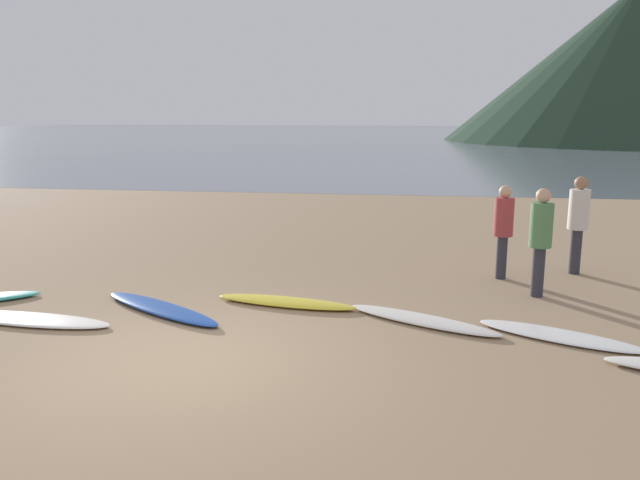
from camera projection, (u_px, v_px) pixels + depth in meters
The scene contains 11 objects.
ground_plane at pixel (312, 224), 17.30m from camera, with size 120.00×120.00×0.20m, color #997C5B.
ocean_water at pixel (387, 137), 71.17m from camera, with size 140.00×100.00×0.01m, color slate.
headland_hill at pixel (635, 62), 60.04m from camera, with size 35.24×35.24×14.74m, color #1E3323.
surfboard_2 at pixel (29, 319), 9.02m from camera, with size 2.54×0.58×0.07m, color silver.
surfboard_3 at pixel (161, 308), 9.48m from camera, with size 2.53×0.48×0.10m, color #1E479E.
surfboard_4 at pixel (286, 302), 9.80m from camera, with size 2.26×0.49×0.10m, color yellow.
surfboard_5 at pixel (422, 320), 8.98m from camera, with size 2.35×0.48×0.08m, color silver.
surfboard_6 at pixel (559, 336), 8.37m from camera, with size 2.16×0.56×0.07m, color white.
person_1 at pixel (503, 224), 11.15m from camera, with size 0.34×0.34×1.67m.
person_2 at pixel (541, 233), 10.06m from camera, with size 0.36×0.36×1.76m.
person_3 at pixel (578, 217), 11.48m from camera, with size 0.36×0.36×1.79m.
Camera 1 is at (2.59, -6.83, 2.97)m, focal length 35.57 mm.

